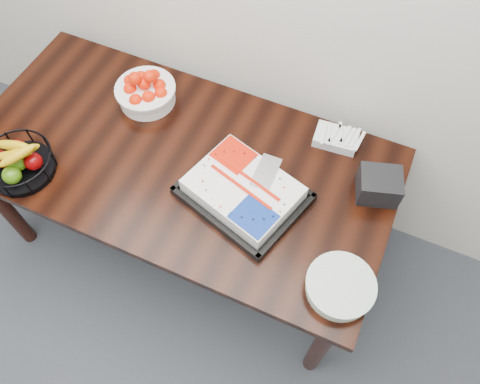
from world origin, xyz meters
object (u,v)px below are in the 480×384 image
at_px(cake_tray, 243,191).
at_px(fruit_basket, 18,162).
at_px(table, 180,169).
at_px(plate_stack, 340,287).
at_px(napkin_box, 379,185).
at_px(tangerine_bowl, 145,89).

distance_m(cake_tray, fruit_basket, 0.91).
relative_size(table, plate_stack, 7.32).
bearing_deg(table, cake_tray, -10.10).
relative_size(fruit_basket, napkin_box, 1.77).
height_order(cake_tray, fruit_basket, fruit_basket).
height_order(table, fruit_basket, fruit_basket).
xyz_separation_m(cake_tray, fruit_basket, (-0.87, -0.25, 0.02)).
xyz_separation_m(cake_tray, tangerine_bowl, (-0.60, 0.28, 0.03)).
bearing_deg(fruit_basket, tangerine_bowl, 63.07).
xyz_separation_m(tangerine_bowl, napkin_box, (1.07, -0.06, -0.02)).
bearing_deg(napkin_box, plate_stack, -91.37).
xyz_separation_m(tangerine_bowl, plate_stack, (1.06, -0.50, -0.04)).
xyz_separation_m(table, fruit_basket, (-0.54, -0.31, 0.15)).
bearing_deg(tangerine_bowl, fruit_basket, -116.93).
xyz_separation_m(table, tangerine_bowl, (-0.27, 0.23, 0.16)).
distance_m(table, fruit_basket, 0.64).
bearing_deg(table, plate_stack, -18.94).
bearing_deg(napkin_box, fruit_basket, -160.24).
bearing_deg(plate_stack, fruit_basket, -178.25).
relative_size(table, fruit_basket, 6.40).
bearing_deg(table, napkin_box, 12.07).
bearing_deg(cake_tray, plate_stack, -24.67).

